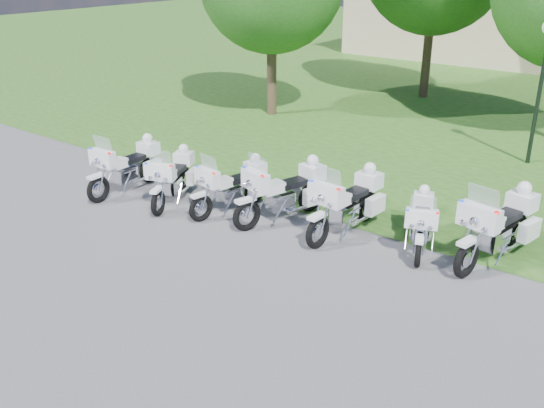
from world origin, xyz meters
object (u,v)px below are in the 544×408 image
Objects in this scene: motorcycle_3 at (285,190)px; motorcycle_5 at (421,221)px; motorcycle_1 at (173,176)px; motorcycle_6 at (499,225)px; motorcycle_0 at (128,165)px; motorcycle_4 at (348,201)px; motorcycle_2 at (233,185)px.

motorcycle_3 is 3.13m from motorcycle_5.
motorcycle_1 is 6.05m from motorcycle_5.
motorcycle_6 is (7.35, 1.72, 0.11)m from motorcycle_1.
motorcycle_0 is 0.98× the size of motorcycle_3.
motorcycle_6 reaches higher than motorcycle_4.
motorcycle_2 is at bearing 16.63° from motorcycle_4.
motorcycle_6 is (8.79, 1.91, 0.06)m from motorcycle_0.
motorcycle_5 is (7.36, 1.49, -0.09)m from motorcycle_0.
motorcycle_0 is 7.51m from motorcycle_5.
motorcycle_4 is (2.78, 0.60, 0.07)m from motorcycle_2.
motorcycle_4 is at bearing -158.11° from motorcycle_2.
motorcycle_0 is at bearing 21.70° from motorcycle_2.
motorcycle_2 is at bearing 30.94° from motorcycle_3.
motorcycle_4 is 1.29× the size of motorcycle_5.
motorcycle_6 is at bearing 174.36° from motorcycle_5.
motorcycle_4 reaches higher than motorcycle_2.
motorcycle_2 is (2.98, 0.63, -0.04)m from motorcycle_0.
motorcycle_4 is at bearing 171.03° from motorcycle_1.
motorcycle_1 is at bearing 25.47° from motorcycle_2.
motorcycle_6 reaches higher than motorcycle_5.
motorcycle_0 is at bearing 16.54° from motorcycle_4.
motorcycle_0 is at bearing -10.69° from motorcycle_5.
motorcycle_3 is at bearing 172.61° from motorcycle_1.
motorcycle_5 is at bearing 169.94° from motorcycle_1.
motorcycle_3 is (2.83, 0.76, 0.08)m from motorcycle_1.
motorcycle_4 reaches higher than motorcycle_3.
motorcycle_4 is at bearing -170.70° from motorcycle_0.
motorcycle_4 is at bearing -152.84° from motorcycle_3.
motorcycle_3 is at bearing -12.31° from motorcycle_5.
motorcycle_5 is 0.75× the size of motorcycle_6.
motorcycle_1 is 0.94× the size of motorcycle_2.
motorcycle_6 is at bearing 170.77° from motorcycle_1.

